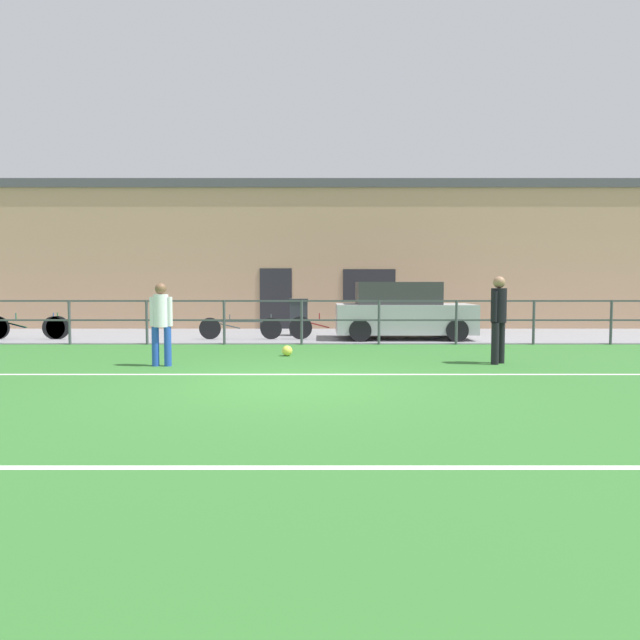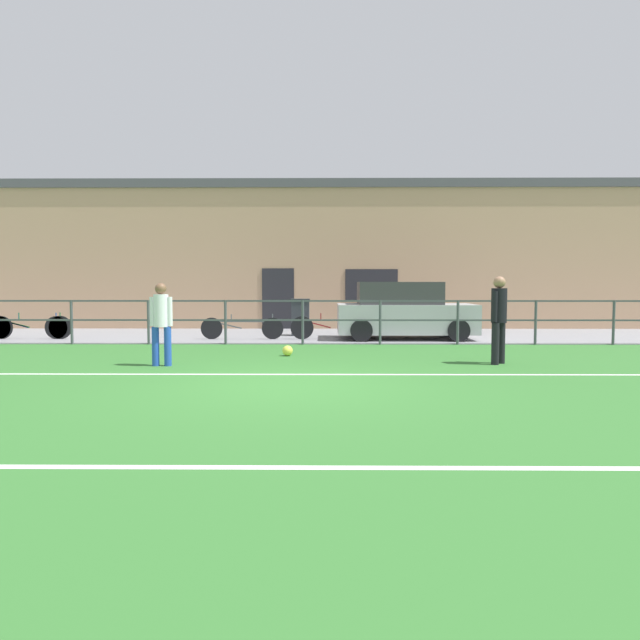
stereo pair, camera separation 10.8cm
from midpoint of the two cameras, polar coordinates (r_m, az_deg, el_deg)
The scene contains 15 objects.
ground at distance 8.91m, azimuth -2.90°, elevation -6.66°, with size 60.00×44.00×0.04m, color #33702D.
field_line_touchline at distance 9.97m, azimuth -2.53°, elevation -5.42°, with size 36.00×0.11×0.00m, color white.
field_line_hash at distance 5.07m, azimuth -5.66°, elevation -14.39°, with size 36.00×0.11×0.00m, color white.
pavement_strip at distance 17.33m, azimuth -1.22°, elevation -1.54°, with size 48.00×5.00×0.02m, color gray.
perimeter_fence at distance 14.78m, azimuth -1.52°, elevation 0.43°, with size 36.07×0.07×1.15m.
clubhouse_facade at distance 20.98m, azimuth -0.92°, elevation 6.40°, with size 28.00×2.56×5.15m.
player_goalkeeper at distance 11.71m, azimuth 17.62°, elevation 0.53°, with size 0.35×0.37×1.71m.
player_striker at distance 11.30m, azimuth -15.26°, elevation 0.09°, with size 0.43×0.28×1.58m.
soccer_ball_match at distance 12.50m, azimuth -3.00°, elevation -3.07°, with size 0.23×0.23×0.23m, color #E5E04C.
parked_car_red at distance 16.32m, azimuth 8.53°, elevation 0.79°, with size 3.82×1.83×1.60m.
bicycle_parked_1 at distance 18.00m, azimuth -26.76°, elevation -0.61°, with size 2.37×0.04×0.75m.
bicycle_parked_2 at distance 16.16m, azimuth -7.59°, elevation -0.78°, with size 2.32×0.04×0.71m.
bicycle_parked_3 at distance 18.01m, azimuth -26.85°, elevation -0.63°, with size 2.20×0.04×0.74m.
bicycle_parked_4 at distance 16.00m, azimuth 1.27°, elevation -0.72°, with size 2.26×0.04×0.74m.
trash_bin_0 at distance 17.16m, azimuth -1.77°, elevation 0.30°, with size 0.55×0.47×1.10m.
Camera 2 is at (0.58, -8.75, 1.57)m, focal length 32.17 mm.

